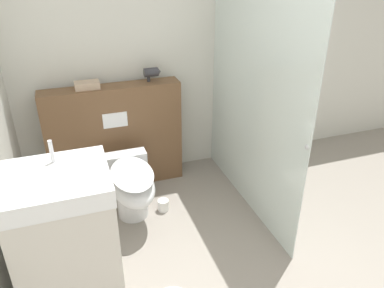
% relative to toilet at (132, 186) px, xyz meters
% --- Properties ---
extents(wall_back, '(8.00, 0.06, 2.50)m').
position_rel_toilet_xyz_m(wall_back, '(0.42, 0.80, 0.93)').
color(wall_back, silver).
rests_on(wall_back, ground_plane).
extents(partition_panel, '(1.26, 0.22, 1.02)m').
position_rel_toilet_xyz_m(partition_panel, '(-0.03, 0.60, 0.19)').
color(partition_panel, brown).
rests_on(partition_panel, ground_plane).
extents(shower_glass, '(0.04, 1.66, 1.98)m').
position_rel_toilet_xyz_m(shower_glass, '(1.04, -0.06, 0.67)').
color(shower_glass, silver).
rests_on(shower_glass, ground_plane).
extents(toilet, '(0.38, 0.70, 0.50)m').
position_rel_toilet_xyz_m(toilet, '(0.00, 0.00, 0.00)').
color(toilet, white).
rests_on(toilet, ground_plane).
extents(sink_vanity, '(0.59, 0.53, 1.15)m').
position_rel_toilet_xyz_m(sink_vanity, '(-0.53, -0.77, 0.18)').
color(sink_vanity, beige).
rests_on(sink_vanity, ground_plane).
extents(hair_drier, '(0.16, 0.08, 0.13)m').
position_rel_toilet_xyz_m(hair_drier, '(0.37, 0.62, 0.78)').
color(hair_drier, '#2D2D33').
rests_on(hair_drier, partition_panel).
extents(folded_towel, '(0.21, 0.12, 0.06)m').
position_rel_toilet_xyz_m(folded_towel, '(-0.22, 0.60, 0.73)').
color(folded_towel, tan).
rests_on(folded_towel, partition_panel).
extents(spare_toilet_roll, '(0.10, 0.10, 0.10)m').
position_rel_toilet_xyz_m(spare_toilet_roll, '(0.27, 0.01, -0.27)').
color(spare_toilet_roll, white).
rests_on(spare_toilet_roll, ground_plane).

